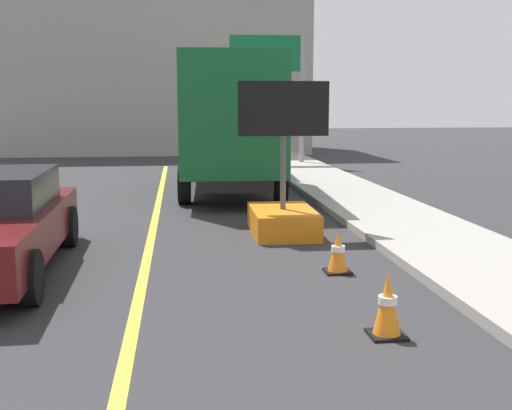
{
  "coord_description": "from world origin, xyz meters",
  "views": [
    {
      "loc": [
        0.52,
        0.33,
        2.31
      ],
      "look_at": [
        1.17,
        5.71,
        1.44
      ],
      "focal_mm": 44.22,
      "sensor_mm": 36.0,
      "label": 1
    }
  ],
  "objects_px": {
    "traffic_cone_mid_lane": "(388,305)",
    "arrow_board_trailer": "(283,207)",
    "highway_guide_sign": "(281,73)",
    "traffic_cone_far_lane": "(338,252)",
    "box_truck": "(230,121)"
  },
  "relations": [
    {
      "from": "highway_guide_sign",
      "to": "traffic_cone_far_lane",
      "type": "relative_size",
      "value": 8.46
    },
    {
      "from": "traffic_cone_mid_lane",
      "to": "arrow_board_trailer",
      "type": "bearing_deg",
      "value": 92.42
    },
    {
      "from": "highway_guide_sign",
      "to": "traffic_cone_far_lane",
      "type": "height_order",
      "value": "highway_guide_sign"
    },
    {
      "from": "box_truck",
      "to": "traffic_cone_mid_lane",
      "type": "xyz_separation_m",
      "value": [
        0.72,
        -10.72,
        -1.53
      ]
    },
    {
      "from": "highway_guide_sign",
      "to": "traffic_cone_mid_lane",
      "type": "distance_m",
      "value": 18.01
    },
    {
      "from": "highway_guide_sign",
      "to": "traffic_cone_mid_lane",
      "type": "bearing_deg",
      "value": -95.71
    },
    {
      "from": "box_truck",
      "to": "traffic_cone_far_lane",
      "type": "relative_size",
      "value": 12.98
    },
    {
      "from": "traffic_cone_mid_lane",
      "to": "traffic_cone_far_lane",
      "type": "height_order",
      "value": "traffic_cone_mid_lane"
    },
    {
      "from": "arrow_board_trailer",
      "to": "traffic_cone_far_lane",
      "type": "height_order",
      "value": "arrow_board_trailer"
    },
    {
      "from": "traffic_cone_far_lane",
      "to": "arrow_board_trailer",
      "type": "bearing_deg",
      "value": 96.89
    },
    {
      "from": "highway_guide_sign",
      "to": "traffic_cone_mid_lane",
      "type": "height_order",
      "value": "highway_guide_sign"
    },
    {
      "from": "box_truck",
      "to": "highway_guide_sign",
      "type": "distance_m",
      "value": 7.53
    },
    {
      "from": "highway_guide_sign",
      "to": "traffic_cone_mid_lane",
      "type": "xyz_separation_m",
      "value": [
        -1.77,
        -17.66,
        -3.1
      ]
    },
    {
      "from": "traffic_cone_mid_lane",
      "to": "highway_guide_sign",
      "type": "bearing_deg",
      "value": 84.29
    },
    {
      "from": "arrow_board_trailer",
      "to": "traffic_cone_far_lane",
      "type": "relative_size",
      "value": 4.57
    }
  ]
}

